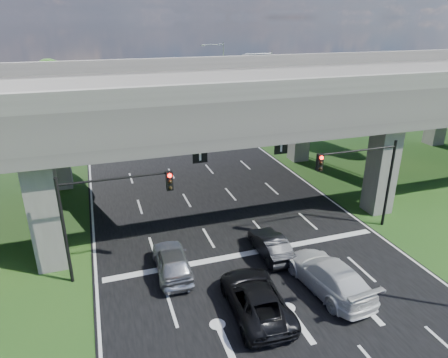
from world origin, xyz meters
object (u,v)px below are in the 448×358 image
car_dark (270,245)px  car_white (329,275)px  car_silver (172,261)px  car_trailing (256,298)px  signal_left (106,206)px  signal_right (364,171)px  streetlight_beyond (221,73)px  streetlight_far (267,91)px

car_dark → car_white: car_white is taller
car_silver → car_trailing: (3.14, -4.33, -0.02)m
signal_left → car_silver: 4.68m
signal_right → car_trailing: signal_right is taller
signal_left → car_dark: size_ratio=1.47×
signal_left → streetlight_beyond: (17.92, 36.06, 1.66)m
car_white → car_trailing: bearing=-0.2°
streetlight_beyond → signal_right: bearing=-93.6°
car_silver → car_dark: bearing=-178.7°
car_silver → signal_right: bearing=-174.0°
signal_right → streetlight_beyond: (2.27, 36.06, 1.66)m
signal_right → car_white: signal_right is taller
signal_right → car_trailing: bearing=-150.8°
streetlight_beyond → car_white: bearing=-100.4°
car_trailing → signal_left: bearing=-37.4°
signal_left → streetlight_far: 26.95m
car_dark → car_trailing: (-2.73, -4.28, 0.08)m
streetlight_far → car_silver: 26.20m
signal_right → car_dark: bearing=-171.6°
car_dark → streetlight_beyond: bearing=-102.4°
signal_right → streetlight_far: bearing=83.5°
signal_left → car_trailing: signal_left is taller
signal_right → signal_left: bearing=180.0°
signal_left → streetlight_far: (17.92, 20.06, 1.66)m
car_silver → car_trailing: 5.35m
car_trailing → car_white: bearing=-171.6°
signal_right → signal_left: (-15.65, 0.00, 0.00)m
signal_right → car_trailing: 11.32m
signal_left → streetlight_beyond: streetlight_beyond is taller
car_dark → streetlight_far: bearing=-111.9°
streetlight_far → car_dark: (-8.96, -21.04, -5.14)m
streetlight_far → car_white: 26.49m
car_silver → streetlight_beyond: bearing=-110.1°
streetlight_beyond → car_white: 41.90m
signal_right → car_white: (-5.20, -4.86, -3.33)m
streetlight_beyond → car_white: (-7.48, -40.92, -4.99)m
signal_right → car_white: 7.86m
streetlight_far → car_trailing: bearing=-114.8°
signal_right → car_silver: bearing=-175.7°
car_white → car_trailing: 4.24m
car_silver → car_trailing: bearing=127.7°
streetlight_beyond → car_dark: streetlight_beyond is taller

